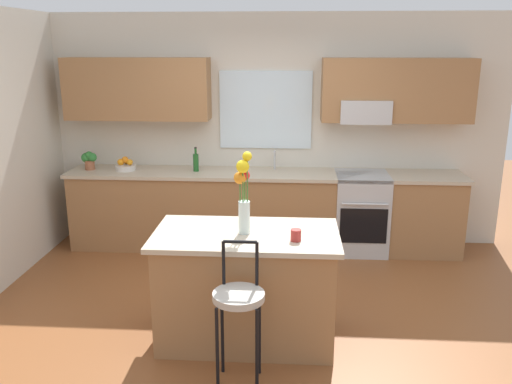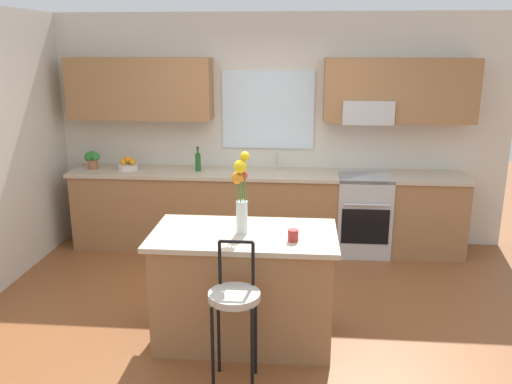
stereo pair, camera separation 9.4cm
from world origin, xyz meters
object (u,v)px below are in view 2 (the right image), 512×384
object	(u,v)px
kitchen_island	(244,286)
fruit_bowl_oranges	(128,165)
oven_range	(363,213)
potted_plant_small	(92,158)
flower_vase	(241,191)
mug_ceramic	(293,235)
bottle_olive_oil	(198,162)
bar_stool_near	(234,302)

from	to	relation	value
kitchen_island	fruit_bowl_oranges	xyz separation A→B (m)	(-1.59, 2.06, 0.51)
oven_range	kitchen_island	xyz separation A→B (m)	(-1.16, -2.04, 0.00)
fruit_bowl_oranges	potted_plant_small	world-z (taller)	potted_plant_small
fruit_bowl_oranges	flower_vase	bearing A→B (deg)	-52.82
flower_vase	mug_ceramic	xyz separation A→B (m)	(0.41, -0.14, -0.30)
kitchen_island	bottle_olive_oil	size ratio (longest dim) A/B	5.13
bar_stool_near	flower_vase	bearing A→B (deg)	91.65
mug_ceramic	bottle_olive_oil	xyz separation A→B (m)	(-1.14, 2.21, 0.07)
flower_vase	oven_range	bearing A→B (deg)	60.16
fruit_bowl_oranges	potted_plant_small	bearing A→B (deg)	-179.69
oven_range	fruit_bowl_oranges	distance (m)	2.80
kitchen_island	bar_stool_near	distance (m)	0.64
bottle_olive_oil	potted_plant_small	size ratio (longest dim) A/B	1.31
oven_range	bar_stool_near	bearing A→B (deg)	-113.56
oven_range	potted_plant_small	bearing A→B (deg)	179.54
kitchen_island	flower_vase	xyz separation A→B (m)	(-0.02, -0.01, 0.80)
fruit_bowl_oranges	oven_range	bearing A→B (deg)	-0.58
potted_plant_small	fruit_bowl_oranges	bearing A→B (deg)	0.31
mug_ceramic	bottle_olive_oil	world-z (taller)	bottle_olive_oil
kitchen_island	potted_plant_small	world-z (taller)	potted_plant_small
kitchen_island	mug_ceramic	bearing A→B (deg)	-21.62
potted_plant_small	mug_ceramic	bearing A→B (deg)	-42.60
bar_stool_near	mug_ceramic	world-z (taller)	bar_stool_near
fruit_bowl_oranges	bottle_olive_oil	bearing A→B (deg)	-0.23
bar_stool_near	oven_range	bearing A→B (deg)	66.44
bar_stool_near	fruit_bowl_oranges	size ratio (longest dim) A/B	4.34
oven_range	bottle_olive_oil	size ratio (longest dim) A/B	3.24
flower_vase	mug_ceramic	world-z (taller)	flower_vase
mug_ceramic	bottle_olive_oil	size ratio (longest dim) A/B	0.32
mug_ceramic	fruit_bowl_oranges	size ratio (longest dim) A/B	0.38
kitchen_island	flower_vase	distance (m)	0.80
oven_range	flower_vase	bearing A→B (deg)	-119.84
mug_ceramic	bottle_olive_oil	distance (m)	2.49
bar_stool_near	potted_plant_small	size ratio (longest dim) A/B	4.79
fruit_bowl_oranges	potted_plant_small	xyz separation A→B (m)	(-0.43, -0.00, 0.07)
kitchen_island	potted_plant_small	xyz separation A→B (m)	(-2.02, 2.06, 0.58)
bottle_olive_oil	flower_vase	bearing A→B (deg)	-70.38
fruit_bowl_oranges	bottle_olive_oil	world-z (taller)	bottle_olive_oil
oven_range	bottle_olive_oil	bearing A→B (deg)	179.26
kitchen_island	fruit_bowl_oranges	world-z (taller)	fruit_bowl_oranges
oven_range	bottle_olive_oil	distance (m)	2.00
bottle_olive_oil	potted_plant_small	xyz separation A→B (m)	(-1.26, 0.00, 0.01)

